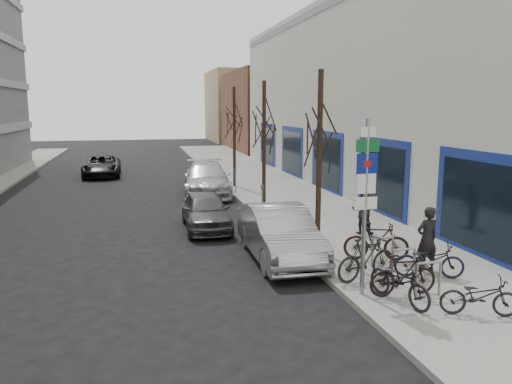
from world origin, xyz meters
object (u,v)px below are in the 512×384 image
meter_front (309,231)px  parked_car_back (207,179)px  tree_mid (264,115)px  bike_far_inner (376,241)px  meter_mid (262,198)px  highway_sign_pole (365,196)px  meter_back (235,178)px  tree_far (234,113)px  parked_car_mid (206,211)px  bike_near_left (400,278)px  bike_mid_curb (429,257)px  bike_far_curb (480,293)px  bike_mid_inner (366,258)px  tree_near (320,119)px  pedestrian_far (363,210)px  bike_near_right (403,274)px  parked_car_front (280,233)px  bike_rack (404,261)px  lane_car (102,166)px

meter_front → parked_car_back: parked_car_back is taller
tree_mid → bike_far_inner: bearing=-80.4°
meter_mid → highway_sign_pole: bearing=-88.3°
highway_sign_pole → meter_back: size_ratio=3.31×
tree_far → bike_far_inner: size_ratio=2.97×
highway_sign_pole → tree_far: tree_far is taller
highway_sign_pole → parked_car_mid: (-2.60, 7.65, -1.78)m
meter_mid → meter_back: same height
meter_back → bike_near_left: size_ratio=0.69×
bike_mid_curb → parked_car_back: size_ratio=0.31×
tree_mid → bike_far_inner: size_ratio=2.97×
parked_car_mid → bike_far_curb: bearing=-63.7°
bike_mid_inner → bike_far_curb: bearing=-168.9°
tree_near → pedestrian_far: 4.20m
meter_back → meter_mid: bearing=-90.0°
bike_near_right → bike_mid_inner: bearing=18.0°
bike_far_curb → bike_mid_inner: bearing=48.1°
bike_near_left → bike_far_curb: size_ratio=1.15×
pedestrian_far → bike_far_curb: bearing=114.9°
tree_near → tree_mid: 6.50m
tree_mid → highway_sign_pole: bearing=-91.1°
bike_far_curb → meter_front: bearing=44.5°
meter_mid → bike_mid_inner: size_ratio=0.69×
tree_near → bike_mid_inner: (0.31, -2.66, -3.39)m
parked_car_mid → bike_far_inner: bearing=-51.6°
parked_car_front → parked_car_mid: 4.49m
tree_far → bike_rack: bearing=-85.7°
tree_mid → parked_car_back: 6.10m
tree_mid → parked_car_mid: bearing=-139.9°
tree_far → meter_mid: size_ratio=4.33×
bike_rack → lane_car: (-8.62, 22.63, 0.02)m
bike_mid_inner → parked_car_back: parked_car_back is taller
highway_sign_pole → bike_near_right: 2.02m
bike_far_curb → meter_mid: bearing=32.1°
pedestrian_far → tree_near: bearing=66.2°
highway_sign_pole → bike_rack: size_ratio=1.86×
bike_far_curb → lane_car: (-9.05, 24.94, 0.04)m
meter_front → bike_mid_curb: size_ratio=0.73×
tree_mid → parked_car_mid: 5.01m
bike_far_curb → bike_mid_curb: bearing=13.1°
meter_back → bike_far_curb: (2.08, -15.70, -0.28)m
bike_mid_curb → tree_far: bearing=27.8°
parked_car_back → lane_car: 10.13m
bike_rack → meter_mid: (-1.65, 7.90, 0.26)m
bike_rack → parked_car_mid: bearing=119.6°
highway_sign_pole → bike_near_left: highway_sign_pole is taller
bike_near_right → bike_mid_inner: size_ratio=0.90×
bike_rack → parked_car_front: 3.73m
bike_near_left → parked_car_front: (-1.57, 4.13, 0.07)m
bike_near_left → parked_car_mid: (-3.17, 8.32, -0.03)m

